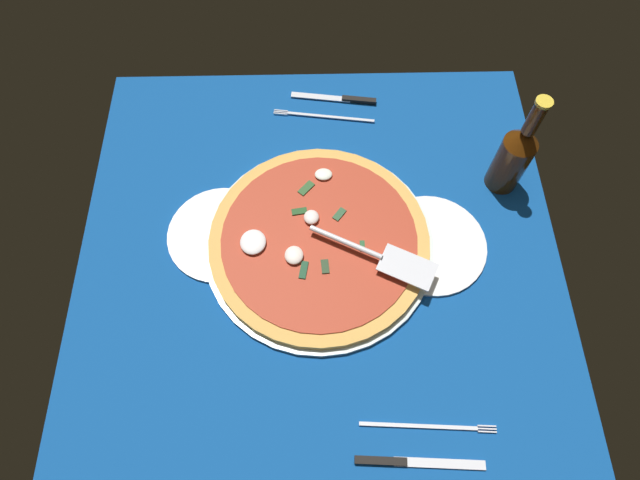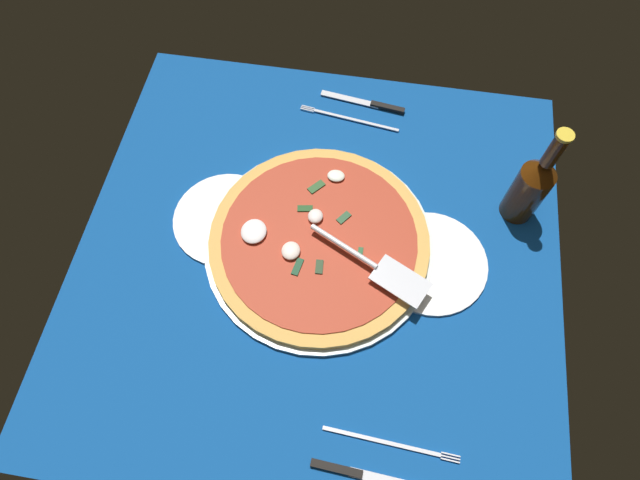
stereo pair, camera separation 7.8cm
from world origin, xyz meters
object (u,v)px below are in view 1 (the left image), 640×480
object	(u,v)px
pizza	(319,240)
place_setting_far	(333,108)
dinner_plate_left	(221,234)
dinner_plate_right	(431,245)
beer_bottle	(514,156)
place_setting_near	(417,445)
pizza_server	(379,255)

from	to	relation	value
pizza	place_setting_far	xyz separation A→B (cm)	(3.65, 33.12, -1.81)
dinner_plate_left	pizza	bearing A→B (deg)	-7.57
dinner_plate_right	beer_bottle	world-z (taller)	beer_bottle
dinner_plate_left	pizza	distance (cm)	18.97
dinner_plate_right	dinner_plate_left	bearing A→B (deg)	175.65
pizza	beer_bottle	xyz separation A→B (cm)	(36.76, 13.50, 6.78)
beer_bottle	place_setting_near	bearing A→B (deg)	-113.86
pizza_server	beer_bottle	bearing A→B (deg)	60.88
dinner_plate_right	place_setting_far	bearing A→B (deg)	117.38
dinner_plate_left	place_setting_far	size ratio (longest dim) A/B	0.90
place_setting_near	beer_bottle	bearing A→B (deg)	69.56
dinner_plate_left	pizza	xyz separation A→B (cm)	(18.74, -2.49, 1.68)
dinner_plate_left	dinner_plate_right	bearing A→B (deg)	-4.35
place_setting_near	dinner_plate_right	bearing A→B (deg)	83.54
dinner_plate_right	beer_bottle	xyz separation A→B (cm)	(15.69, 14.04, 8.46)
pizza_server	place_setting_near	size ratio (longest dim) A/B	0.99
place_setting_far	dinner_plate_right	bearing A→B (deg)	125.37
dinner_plate_left	place_setting_near	bearing A→B (deg)	-48.75
pizza_server	place_setting_far	world-z (taller)	pizza_server
pizza	beer_bottle	world-z (taller)	beer_bottle
place_setting_far	place_setting_near	bearing A→B (deg)	107.27
place_setting_near	pizza_server	bearing A→B (deg)	101.25
dinner_plate_left	pizza_server	world-z (taller)	pizza_server
dinner_plate_left	beer_bottle	bearing A→B (deg)	11.22
pizza_server	dinner_plate_left	bearing A→B (deg)	-166.73
pizza_server	place_setting_far	bearing A→B (deg)	126.98
place_setting_near	place_setting_far	size ratio (longest dim) A/B	1.03
dinner_plate_left	dinner_plate_right	world-z (taller)	same
beer_bottle	dinner_plate_left	bearing A→B (deg)	-168.78
dinner_plate_left	beer_bottle	distance (cm)	57.21
pizza_server	place_setting_far	xyz separation A→B (cm)	(-6.94, 37.52, -4.36)
pizza	beer_bottle	bearing A→B (deg)	20.17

